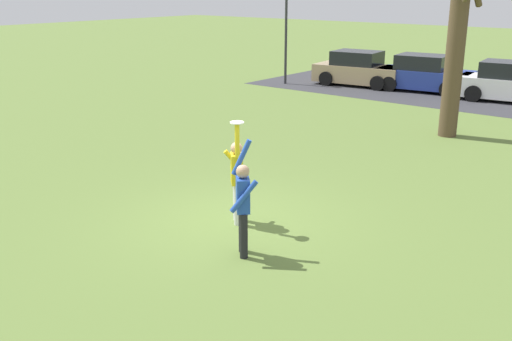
{
  "coord_description": "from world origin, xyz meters",
  "views": [
    {
      "loc": [
        7.27,
        -8.32,
        4.54
      ],
      "look_at": [
        0.6,
        -0.07,
        1.2
      ],
      "focal_mm": 41.51,
      "sensor_mm": 36.0,
      "label": 1
    }
  ],
  "objects": [
    {
      "name": "frisbee_disc",
      "position": [
        0.23,
        -0.18,
        2.09
      ],
      "size": [
        0.26,
        0.26,
        0.02
      ],
      "primitive_type": "cylinder",
      "color": "white",
      "rests_on": "person_catcher"
    },
    {
      "name": "parked_car_tan",
      "position": [
        -6.47,
        16.35,
        0.73
      ],
      "size": [
        4.28,
        2.4,
        1.59
      ],
      "rotation": [
        0.0,
        0.0,
        0.12
      ],
      "color": "tan",
      "rests_on": "ground_plane"
    },
    {
      "name": "person_defender",
      "position": [
        1.13,
        -1.08,
        0.98
      ],
      "size": [
        0.65,
        0.66,
        2.05
      ],
      "rotation": [
        0.0,
        0.0,
        2.35
      ],
      "color": "black",
      "rests_on": "ground_plane"
    },
    {
      "name": "parked_car_blue",
      "position": [
        -3.44,
        16.81,
        0.73
      ],
      "size": [
        4.28,
        2.4,
        1.59
      ],
      "rotation": [
        0.0,
        0.0,
        0.12
      ],
      "color": "#233893",
      "rests_on": "ground_plane"
    },
    {
      "name": "lamppost_by_lot",
      "position": [
        -9.41,
        14.56,
        2.59
      ],
      "size": [
        0.28,
        0.28,
        4.26
      ],
      "color": "#2D2D33",
      "rests_on": "ground_plane"
    },
    {
      "name": "person_catcher",
      "position": [
        0.07,
        -0.02,
        0.98
      ],
      "size": [
        0.55,
        0.56,
        2.08
      ],
      "rotation": [
        0.0,
        0.0,
        -0.79
      ],
      "color": "silver",
      "rests_on": "ground_plane"
    },
    {
      "name": "parked_car_white",
      "position": [
        0.32,
        16.7,
        0.73
      ],
      "size": [
        4.28,
        2.4,
        1.59
      ],
      "rotation": [
        0.0,
        0.0,
        0.12
      ],
      "color": "white",
      "rests_on": "ground_plane"
    },
    {
      "name": "bare_tree_tall",
      "position": [
        0.59,
        9.46,
        2.76
      ],
      "size": [
        1.64,
        1.42,
        5.87
      ],
      "color": "brown",
      "rests_on": "ground_plane"
    },
    {
      "name": "ground_plane",
      "position": [
        0.0,
        0.0,
        0.0
      ],
      "size": [
        120.0,
        120.0,
        0.0
      ],
      "primitive_type": "plane",
      "color": "olive"
    }
  ]
}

